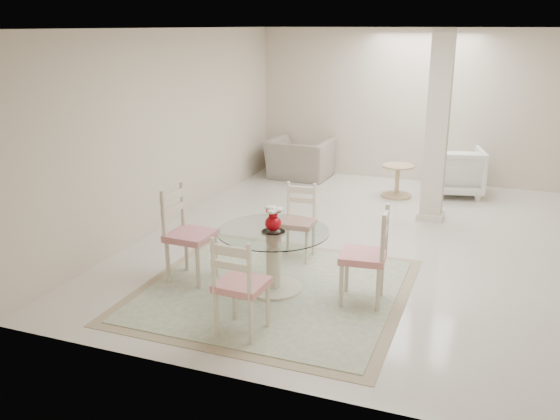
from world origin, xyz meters
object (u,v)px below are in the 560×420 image
(column, at_px, (437,128))
(dining_chair_west, at_px, (185,227))
(side_table, at_px, (397,182))
(armchair_white, at_px, (455,171))
(dining_table, at_px, (273,260))
(recliner_taupe, at_px, (300,159))
(red_vase, at_px, (273,219))
(dining_chair_south, at_px, (238,279))
(dining_chair_east, at_px, (371,249))
(dining_chair_north, at_px, (299,216))

(column, relative_size, dining_chair_west, 2.31)
(side_table, bearing_deg, armchair_white, 29.23)
(dining_chair_west, height_order, armchair_white, dining_chair_west)
(dining_table, distance_m, recliner_taupe, 4.94)
(red_vase, distance_m, side_table, 4.21)
(dining_chair_west, xyz_separation_m, armchair_white, (2.50, 4.67, -0.21))
(dining_chair_west, relative_size, dining_chair_south, 1.09)
(dining_chair_east, xyz_separation_m, dining_chair_south, (-0.96, -1.09, -0.03))
(dining_chair_south, bearing_deg, dining_table, -83.55)
(red_vase, xyz_separation_m, dining_chair_north, (-0.07, 1.01, -0.28))
(dining_chair_south, xyz_separation_m, recliner_taupe, (-1.38, 5.78, -0.20))
(dining_table, height_order, side_table, dining_table)
(dining_table, relative_size, armchair_white, 1.34)
(side_table, bearing_deg, red_vase, -98.22)
(dining_chair_south, relative_size, recliner_taupe, 0.96)
(dining_table, relative_size, dining_chair_south, 1.10)
(dining_chair_south, height_order, recliner_taupe, dining_chair_south)
(armchair_white, bearing_deg, dining_table, 59.05)
(red_vase, bearing_deg, armchair_white, 72.32)
(red_vase, bearing_deg, dining_chair_west, -176.78)
(dining_chair_south, bearing_deg, red_vase, -83.60)
(recliner_taupe, bearing_deg, dining_table, 108.28)
(dining_chair_west, relative_size, armchair_white, 1.33)
(dining_chair_south, distance_m, armchair_white, 5.81)
(side_table, bearing_deg, dining_table, -98.23)
(dining_chair_west, bearing_deg, red_vase, -83.99)
(dining_chair_south, distance_m, side_table, 5.18)
(red_vase, bearing_deg, dining_chair_south, -86.79)
(dining_chair_north, height_order, side_table, dining_chair_north)
(column, bearing_deg, red_vase, -112.07)
(dining_chair_east, relative_size, dining_chair_west, 0.96)
(column, xyz_separation_m, dining_chair_north, (-1.34, -2.12, -0.82))
(dining_chair_west, distance_m, armchair_white, 5.30)
(dining_table, bearing_deg, recliner_taupe, 105.55)
(dining_chair_east, relative_size, recliner_taupe, 1.00)
(dining_table, distance_m, dining_chair_north, 1.03)
(dining_table, distance_m, red_vase, 0.47)
(recliner_taupe, xyz_separation_m, side_table, (1.92, -0.63, -0.11))
(dining_chair_north, distance_m, recliner_taupe, 3.96)
(armchair_white, height_order, side_table, armchair_white)
(dining_table, distance_m, dining_chair_south, 1.04)
(column, xyz_separation_m, recliner_taupe, (-2.60, 1.63, -0.99))
(dining_chair_south, relative_size, armchair_white, 1.22)
(column, height_order, side_table, column)
(red_vase, relative_size, dining_chair_east, 0.24)
(dining_table, height_order, recliner_taupe, recliner_taupe)
(recliner_taupe, distance_m, armchair_white, 2.80)
(red_vase, relative_size, side_table, 0.50)
(dining_chair_east, distance_m, dining_chair_south, 1.45)
(dining_chair_north, height_order, armchair_white, dining_chair_north)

